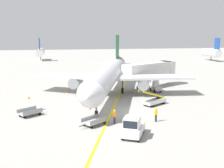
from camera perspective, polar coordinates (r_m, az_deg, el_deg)
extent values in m
plane|color=#9E9B93|center=(36.99, 3.94, -5.87)|extent=(300.00, 300.00, 0.00)
cube|color=yellow|center=(41.43, 0.73, -4.06)|extent=(25.65, 75.97, 0.01)
cylinder|color=silver|center=(46.22, -0.73, 1.82)|extent=(12.64, 29.50, 3.30)
cone|color=silver|center=(30.53, -4.94, -2.70)|extent=(3.83, 3.30, 3.23)
cone|color=silver|center=(62.32, 1.36, 4.41)|extent=(3.86, 3.65, 3.14)
cube|color=silver|center=(47.34, 8.55, 1.42)|extent=(13.41, 5.84, 0.36)
cylinder|color=gray|center=(46.51, 6.52, 0.06)|extent=(2.82, 3.64, 1.90)
cube|color=silver|center=(49.30, -9.14, 1.76)|extent=(13.43, 10.39, 0.36)
cylinder|color=gray|center=(48.08, -7.56, 0.37)|extent=(2.82, 3.64, 1.90)
cube|color=#19592D|center=(59.67, 1.14, 7.66)|extent=(1.53, 3.88, 5.20)
cube|color=silver|center=(59.31, 3.98, 4.09)|extent=(5.51, 3.11, 0.24)
cube|color=silver|center=(59.95, -1.77, 4.17)|extent=(5.64, 4.29, 0.24)
cylinder|color=#4C4C51|center=(35.46, -3.30, -3.97)|extent=(0.20, 0.20, 3.12)
cylinder|color=black|center=(35.79, -3.27, -5.95)|extent=(0.51, 0.64, 0.56)
cylinder|color=#4C4C51|center=(48.25, 2.20, -0.10)|extent=(0.20, 0.20, 3.12)
cylinder|color=black|center=(48.46, 2.19, -1.36)|extent=(0.64, 1.02, 0.96)
cylinder|color=#4C4C51|center=(48.82, -2.95, 0.02)|extent=(0.20, 0.20, 3.12)
cylinder|color=black|center=(49.03, -2.94, -1.22)|extent=(0.64, 1.02, 0.96)
cube|color=black|center=(32.37, -4.21, -1.30)|extent=(2.98, 1.84, 0.60)
cube|color=silver|center=(53.23, 7.64, 3.03)|extent=(11.72, 8.19, 2.50)
cylinder|color=silver|center=(57.59, 11.42, 3.47)|extent=(3.20, 3.20, 2.50)
cylinder|color=#59595B|center=(52.27, 6.27, 0.23)|extent=(0.56, 0.56, 2.35)
cube|color=#333338|center=(52.44, 6.25, -0.76)|extent=(1.80, 1.40, 0.50)
cube|color=silver|center=(28.57, 4.40, -9.37)|extent=(3.34, 4.07, 0.80)
cube|color=silver|center=(27.67, 4.16, -7.95)|extent=(2.09, 2.14, 1.10)
cube|color=black|center=(26.95, 3.82, -8.45)|extent=(1.30, 0.72, 0.77)
cylinder|color=black|center=(27.41, 5.53, -11.16)|extent=(0.47, 0.63, 0.60)
cylinder|color=black|center=(27.72, 2.19, -10.86)|extent=(0.47, 0.63, 0.60)
cylinder|color=black|center=(29.73, 6.43, -9.42)|extent=(0.47, 0.63, 0.60)
cylinder|color=black|center=(30.02, 3.36, -9.17)|extent=(0.47, 0.63, 0.60)
cube|color=silver|center=(50.36, 9.07, -0.83)|extent=(1.54, 2.52, 0.70)
cube|color=silver|center=(50.56, 8.89, 0.25)|extent=(1.15, 1.18, 1.10)
cube|color=black|center=(51.02, 8.64, 0.35)|extent=(0.98, 0.18, 0.77)
cylinder|color=black|center=(50.93, 8.09, -1.08)|extent=(0.28, 0.62, 0.60)
cylinder|color=black|center=(51.40, 9.20, -1.01)|extent=(0.28, 0.62, 0.60)
cylinder|color=black|center=(49.45, 8.92, -1.45)|extent=(0.28, 0.62, 0.60)
cylinder|color=black|center=(49.94, 10.06, -1.37)|extent=(0.28, 0.62, 0.60)
cube|color=silver|center=(41.03, 8.79, -3.47)|extent=(4.03, 3.25, 0.60)
cylinder|color=black|center=(39.71, 8.28, -4.37)|extent=(0.63, 0.50, 0.60)
cylinder|color=black|center=(40.50, 6.89, -4.04)|extent=(0.63, 0.50, 0.60)
cylinder|color=black|center=(41.75, 10.61, -3.71)|extent=(0.63, 0.50, 0.60)
cylinder|color=black|center=(42.50, 9.23, -3.41)|extent=(0.63, 0.50, 0.60)
cube|color=black|center=(40.36, 8.29, -2.30)|extent=(4.74, 3.36, 1.76)
cube|color=yellow|center=(40.05, 8.79, -2.23)|extent=(4.33, 2.67, 1.84)
cube|color=yellow|center=(40.61, 7.80, -2.03)|extent=(4.33, 2.67, 1.84)
cube|color=#A5A5A8|center=(31.86, -3.64, -7.74)|extent=(3.14, 2.87, 0.16)
cube|color=#4C4C51|center=(30.68, -6.15, -8.54)|extent=(0.77, 0.60, 0.08)
cylinder|color=#4C4C51|center=(30.40, -6.79, -8.73)|extent=(0.12, 0.12, 0.05)
cube|color=gray|center=(31.27, -2.68, -7.60)|extent=(2.29, 1.71, 0.50)
cube|color=gray|center=(32.31, -4.58, -7.03)|extent=(2.29, 1.71, 0.50)
cylinder|color=black|center=(30.85, -4.27, -8.87)|extent=(0.36, 0.31, 0.36)
cylinder|color=black|center=(31.69, -5.78, -8.37)|extent=(0.36, 0.31, 0.36)
cylinder|color=black|center=(32.24, -1.53, -7.98)|extent=(0.36, 0.31, 0.36)
cylinder|color=black|center=(33.05, -3.05, -7.53)|extent=(0.36, 0.31, 0.36)
cube|color=#A5A5A8|center=(36.79, -16.65, -5.67)|extent=(3.15, 2.87, 0.16)
cube|color=#4C4C51|center=(37.72, -14.23, -5.19)|extent=(0.77, 0.60, 0.08)
cylinder|color=#4C4C51|center=(37.96, -13.66, -5.06)|extent=(0.12, 0.12, 0.05)
cube|color=gray|center=(37.35, -17.26, -5.07)|extent=(2.29, 1.70, 0.50)
cube|color=gray|center=(36.10, -16.05, -5.54)|extent=(2.29, 1.70, 0.50)
cylinder|color=black|center=(37.87, -15.73, -5.58)|extent=(0.36, 0.31, 0.36)
cylinder|color=black|center=(36.89, -14.74, -5.95)|extent=(0.36, 0.31, 0.36)
cylinder|color=black|center=(36.86, -18.51, -6.16)|extent=(0.36, 0.31, 0.36)
cylinder|color=black|center=(35.86, -17.57, -6.57)|extent=(0.36, 0.31, 0.36)
cylinder|color=#26262D|center=(33.43, 9.08, -7.00)|extent=(0.24, 0.24, 0.85)
cube|color=yellow|center=(33.23, 9.11, -5.84)|extent=(0.36, 0.22, 0.56)
sphere|color=tan|center=(33.12, 9.13, -5.19)|extent=(0.20, 0.20, 0.20)
sphere|color=yellow|center=(33.11, 9.13, -5.09)|extent=(0.24, 0.24, 0.24)
cylinder|color=#26262D|center=(32.27, 0.54, -7.51)|extent=(0.24, 0.24, 0.85)
cube|color=orange|center=(32.06, 0.54, -6.31)|extent=(0.36, 0.22, 0.56)
sphere|color=beige|center=(31.95, 0.55, -5.64)|extent=(0.20, 0.20, 0.20)
sphere|color=yellow|center=(31.94, 0.55, -5.53)|extent=(0.24, 0.24, 0.24)
cone|color=orange|center=(49.27, -9.29, -1.60)|extent=(0.36, 0.36, 0.44)
cone|color=orange|center=(32.88, 2.38, -7.55)|extent=(0.36, 0.36, 0.44)
cone|color=orange|center=(46.38, -16.86, -2.67)|extent=(0.36, 0.36, 0.44)
cone|color=orange|center=(38.31, -4.60, -4.96)|extent=(0.36, 0.36, 0.44)
cylinder|color=silver|center=(112.00, -14.62, 6.36)|extent=(3.00, 10.00, 3.00)
cylinder|color=#3F3F3F|center=(112.18, -14.57, 5.19)|extent=(0.30, 0.30, 1.60)
cube|color=navy|center=(108.34, -14.81, 8.08)|extent=(0.24, 3.20, 4.40)
cylinder|color=silver|center=(112.61, 19.89, 6.10)|extent=(3.00, 10.00, 3.00)
cylinder|color=#3F3F3F|center=(112.78, 19.81, 4.93)|extent=(0.30, 0.30, 1.60)
cube|color=navy|center=(109.46, 20.95, 7.76)|extent=(0.24, 3.20, 4.40)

